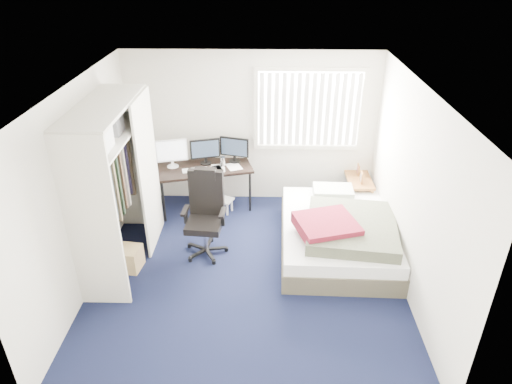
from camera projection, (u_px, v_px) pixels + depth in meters
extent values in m
plane|color=black|center=(247.00, 273.00, 6.11)|extent=(4.20, 4.20, 0.00)
plane|color=silver|center=(252.00, 129.00, 7.35)|extent=(4.00, 0.00, 4.00)
plane|color=silver|center=(236.00, 314.00, 3.66)|extent=(4.00, 0.00, 4.00)
plane|color=silver|center=(83.00, 189.00, 5.55)|extent=(0.00, 4.20, 4.20)
plane|color=silver|center=(413.00, 192.00, 5.47)|extent=(0.00, 4.20, 4.20)
plane|color=white|center=(245.00, 89.00, 4.91)|extent=(4.20, 4.20, 0.00)
cube|color=white|center=(309.00, 109.00, 7.15)|extent=(1.60, 0.02, 1.20)
cube|color=beige|center=(311.00, 69.00, 6.82)|extent=(1.72, 0.06, 0.06)
cube|color=beige|center=(307.00, 147.00, 7.43)|extent=(1.72, 0.06, 0.06)
cube|color=white|center=(309.00, 110.00, 7.10)|extent=(1.60, 0.04, 1.16)
cube|color=beige|center=(92.00, 226.00, 5.09)|extent=(0.60, 0.04, 2.20)
cube|color=beige|center=(134.00, 159.00, 6.67)|extent=(0.60, 0.04, 2.20)
cube|color=beige|center=(102.00, 106.00, 5.35)|extent=(0.60, 1.80, 0.04)
cube|color=beige|center=(107.00, 136.00, 5.54)|extent=(0.56, 1.74, 0.03)
cylinder|color=silver|center=(109.00, 145.00, 5.59)|extent=(0.03, 1.72, 0.03)
cube|color=#26262B|center=(112.00, 182.00, 5.72)|extent=(0.38, 1.10, 0.90)
cube|color=beige|center=(149.00, 173.00, 6.27)|extent=(0.03, 0.90, 2.20)
cube|color=white|center=(93.00, 140.00, 5.08)|extent=(0.38, 0.30, 0.24)
cube|color=gray|center=(107.00, 125.00, 5.52)|extent=(0.34, 0.28, 0.22)
cube|color=black|center=(204.00, 168.00, 7.30)|extent=(1.63, 1.06, 0.04)
cylinder|color=black|center=(164.00, 202.00, 7.08)|extent=(0.04, 0.04, 0.70)
cylinder|color=black|center=(161.00, 185.00, 7.58)|extent=(0.04, 0.04, 0.70)
cylinder|color=black|center=(250.00, 192.00, 7.37)|extent=(0.04, 0.04, 0.70)
cylinder|color=black|center=(243.00, 176.00, 7.86)|extent=(0.04, 0.04, 0.70)
cube|color=white|center=(171.00, 151.00, 7.16)|extent=(0.49, 0.16, 0.36)
cube|color=white|center=(171.00, 151.00, 7.16)|extent=(0.44, 0.12, 0.31)
cube|color=black|center=(205.00, 149.00, 7.28)|extent=(0.47, 0.15, 0.32)
cube|color=#1E2838|center=(205.00, 149.00, 7.28)|extent=(0.42, 0.12, 0.27)
cube|color=black|center=(234.00, 147.00, 7.34)|extent=(0.47, 0.15, 0.32)
cube|color=#1E2838|center=(234.00, 147.00, 7.34)|extent=(0.42, 0.12, 0.27)
cube|color=white|center=(195.00, 170.00, 7.17)|extent=(0.42, 0.24, 0.02)
cube|color=black|center=(214.00, 168.00, 7.23)|extent=(0.08, 0.11, 0.02)
cylinder|color=silver|center=(223.00, 162.00, 7.27)|extent=(0.08, 0.08, 0.16)
cube|color=white|center=(204.00, 167.00, 7.29)|extent=(0.36, 0.35, 0.00)
cube|color=black|center=(206.00, 249.00, 6.48)|extent=(0.62, 0.62, 0.11)
cylinder|color=silver|center=(205.00, 238.00, 6.38)|extent=(0.06, 0.06, 0.38)
cube|color=black|center=(205.00, 224.00, 6.28)|extent=(0.52, 0.52, 0.10)
cube|color=black|center=(206.00, 192.00, 6.28)|extent=(0.49, 0.14, 0.67)
cube|color=black|center=(205.00, 174.00, 6.15)|extent=(0.30, 0.14, 0.15)
cube|color=black|center=(185.00, 211.00, 6.20)|extent=(0.09, 0.27, 0.04)
cube|color=black|center=(223.00, 213.00, 6.15)|extent=(0.09, 0.27, 0.04)
cube|color=white|center=(224.00, 200.00, 7.40)|extent=(0.36, 0.33, 0.03)
cylinder|color=white|center=(216.00, 207.00, 7.44)|extent=(0.03, 0.03, 0.21)
cylinder|color=white|center=(220.00, 202.00, 7.56)|extent=(0.03, 0.03, 0.21)
cylinder|color=white|center=(227.00, 209.00, 7.36)|extent=(0.03, 0.03, 0.21)
cylinder|color=white|center=(232.00, 205.00, 7.48)|extent=(0.03, 0.03, 0.21)
cube|color=brown|center=(359.00, 179.00, 7.42)|extent=(0.39, 0.78, 0.04)
cube|color=brown|center=(351.00, 203.00, 7.25)|extent=(0.04, 0.04, 0.49)
cube|color=brown|center=(345.00, 183.00, 7.86)|extent=(0.04, 0.04, 0.49)
cube|color=brown|center=(371.00, 204.00, 7.24)|extent=(0.04, 0.04, 0.49)
cube|color=brown|center=(362.00, 183.00, 7.85)|extent=(0.04, 0.04, 0.49)
cube|color=brown|center=(361.00, 177.00, 7.22)|extent=(0.02, 0.14, 0.18)
cube|color=brown|center=(358.00, 170.00, 7.47)|extent=(0.02, 0.14, 0.18)
cube|color=#474133|center=(336.00, 240.00, 6.53)|extent=(1.61, 2.12, 0.27)
cube|color=white|center=(337.00, 228.00, 6.43)|extent=(1.57, 2.08, 0.19)
cube|color=beige|center=(333.00, 192.00, 7.02)|extent=(0.61, 0.42, 0.14)
cube|color=#3E4131|center=(351.00, 228.00, 6.13)|extent=(1.33, 1.43, 0.18)
cube|color=#560E13|center=(326.00, 226.00, 6.01)|extent=(0.92, 0.88, 0.16)
cube|color=tan|center=(125.00, 258.00, 6.13)|extent=(0.46, 0.37, 0.32)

